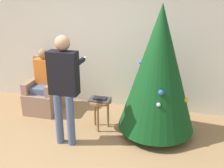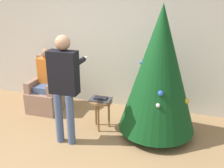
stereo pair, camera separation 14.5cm
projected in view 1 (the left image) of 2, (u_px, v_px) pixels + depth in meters
name	position (u px, v px, depth m)	size (l,w,h in m)	color
ground_plane	(58.00, 167.00, 3.63)	(14.00, 14.00, 0.00)	#99754C
wall_back	(102.00, 40.00, 5.18)	(8.00, 0.06, 2.70)	beige
christmas_tree	(159.00, 69.00, 4.09)	(1.25, 1.25, 2.14)	brown
armchair	(46.00, 93.00, 5.24)	(0.61, 0.72, 1.05)	#93705B
person_seated	(43.00, 78.00, 5.10)	(0.36, 0.46, 1.24)	#475B84
person_standing	(64.00, 81.00, 3.89)	(0.45, 0.57, 1.71)	#475B84
side_stool	(100.00, 105.00, 4.49)	(0.40, 0.40, 0.54)	olive
laptop	(100.00, 99.00, 4.45)	(0.36, 0.26, 0.02)	#38383D
book	(100.00, 98.00, 4.45)	(0.22, 0.14, 0.02)	black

